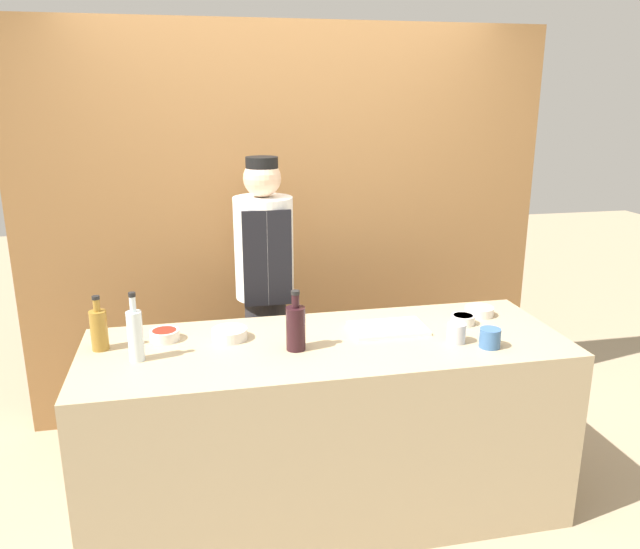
{
  "coord_description": "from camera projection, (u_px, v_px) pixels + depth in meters",
  "views": [
    {
      "loc": [
        -0.58,
        -2.62,
        1.99
      ],
      "look_at": [
        0.0,
        0.16,
        1.17
      ],
      "focal_mm": 35.0,
      "sensor_mm": 36.0,
      "label": 1
    }
  ],
  "objects": [
    {
      "name": "counter",
      "position": [
        327.0,
        427.0,
        3.01
      ],
      "size": [
        2.24,
        0.8,
        0.89
      ],
      "color": "tan",
      "rests_on": "ground_plane"
    },
    {
      "name": "sauce_bowl_orange",
      "position": [
        479.0,
        311.0,
        3.23
      ],
      "size": [
        0.15,
        0.15,
        0.05
      ],
      "color": "silver",
      "rests_on": "counter"
    },
    {
      "name": "cup_steel",
      "position": [
        456.0,
        333.0,
        2.87
      ],
      "size": [
        0.09,
        0.09,
        0.09
      ],
      "color": "#B7B7BC",
      "rests_on": "counter"
    },
    {
      "name": "cutting_board",
      "position": [
        388.0,
        328.0,
        3.03
      ],
      "size": [
        0.36,
        0.22,
        0.02
      ],
      "color": "white",
      "rests_on": "counter"
    },
    {
      "name": "cup_blue",
      "position": [
        490.0,
        338.0,
        2.82
      ],
      "size": [
        0.1,
        0.1,
        0.09
      ],
      "color": "#386093",
      "rests_on": "counter"
    },
    {
      "name": "ground_plane",
      "position": [
        327.0,
        506.0,
        3.14
      ],
      "size": [
        14.0,
        14.0,
        0.0
      ],
      "primitive_type": "plane",
      "color": "tan"
    },
    {
      "name": "chef_center",
      "position": [
        265.0,
        294.0,
        3.47
      ],
      "size": [
        0.32,
        0.32,
        1.68
      ],
      "color": "#28282D",
      "rests_on": "ground_plane"
    },
    {
      "name": "bottle_wine",
      "position": [
        296.0,
        327.0,
        2.77
      ],
      "size": [
        0.09,
        0.09,
        0.28
      ],
      "color": "black",
      "rests_on": "counter"
    },
    {
      "name": "bottle_vinegar",
      "position": [
        99.0,
        329.0,
        2.78
      ],
      "size": [
        0.08,
        0.08,
        0.25
      ],
      "color": "olive",
      "rests_on": "counter"
    },
    {
      "name": "sauce_bowl_red",
      "position": [
        165.0,
        334.0,
        2.9
      ],
      "size": [
        0.14,
        0.14,
        0.05
      ],
      "color": "silver",
      "rests_on": "counter"
    },
    {
      "name": "sauce_bowl_yellow",
      "position": [
        230.0,
        333.0,
        2.92
      ],
      "size": [
        0.17,
        0.17,
        0.05
      ],
      "color": "silver",
      "rests_on": "counter"
    },
    {
      "name": "bottle_clear",
      "position": [
        135.0,
        334.0,
        2.66
      ],
      "size": [
        0.07,
        0.07,
        0.31
      ],
      "color": "silver",
      "rests_on": "counter"
    },
    {
      "name": "cabinet_wall",
      "position": [
        287.0,
        226.0,
        3.89
      ],
      "size": [
        3.2,
        0.18,
        2.4
      ],
      "color": "olive",
      "rests_on": "ground_plane"
    },
    {
      "name": "sauce_bowl_purple",
      "position": [
        463.0,
        319.0,
        3.11
      ],
      "size": [
        0.12,
        0.12,
        0.05
      ],
      "color": "silver",
      "rests_on": "counter"
    }
  ]
}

